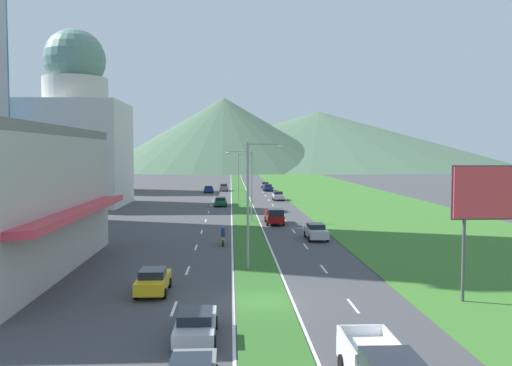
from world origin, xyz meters
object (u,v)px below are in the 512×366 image
object	(u,v)px
car_2	(153,281)
car_6	(265,185)
billboard_roadside	(493,199)
pickup_truck_1	(275,216)
car_1	(196,324)
car_3	(268,188)
street_lamp_near	(252,197)
car_0	(224,187)
motorcycle_rider	(223,238)
street_lamp_mid	(249,180)
car_4	(278,196)
car_9	(209,189)
car_7	(316,231)
street_lamp_far	(240,174)
car_8	(221,202)

from	to	relation	value
car_2	car_6	size ratio (longest dim) A/B	0.97
billboard_roadside	pickup_truck_1	xyz separation A→B (m)	(-9.91, 33.65, -5.07)
car_1	pickup_truck_1	distance (m)	39.62
car_1	car_3	size ratio (longest dim) A/B	0.94
street_lamp_near	car_6	distance (m)	89.70
car_3	car_6	size ratio (longest dim) A/B	1.09
car_0	car_2	distance (m)	85.97
car_0	motorcycle_rider	distance (m)	69.30
pickup_truck_1	billboard_roadside	bearing A→B (deg)	16.41
street_lamp_mid	street_lamp_near	bearing A→B (deg)	-91.50
street_lamp_near	car_1	size ratio (longest dim) A/B	2.13
street_lamp_near	car_0	bearing A→B (deg)	92.22
street_lamp_mid	car_4	world-z (taller)	street_lamp_mid
pickup_truck_1	car_9	bearing A→B (deg)	-168.72
billboard_roadside	street_lamp_mid	bearing A→B (deg)	109.50
car_1	motorcycle_rider	world-z (taller)	motorcycle_rider
car_1	car_7	distance (m)	29.63
street_lamp_far	motorcycle_rider	distance (m)	44.86
street_lamp_far	car_8	xyz separation A→B (m)	(-3.39, -8.67, -4.18)
car_9	motorcycle_rider	bearing A→B (deg)	-176.46
car_2	car_8	distance (m)	52.63
car_7	car_8	distance (m)	34.53
car_1	street_lamp_near	bearing A→B (deg)	-12.50
car_7	car_3	bearing A→B (deg)	-179.86
billboard_roadside	car_8	xyz separation A→B (m)	(-16.89, 55.42, -5.30)
billboard_roadside	car_7	world-z (taller)	billboard_roadside
car_0	car_9	xyz separation A→B (m)	(-3.22, -4.57, -0.04)
car_4	motorcycle_rider	world-z (taller)	motorcycle_rider
car_9	motorcycle_rider	size ratio (longest dim) A/B	2.28
car_2	car_6	world-z (taller)	car_2
street_lamp_mid	car_6	size ratio (longest dim) A/B	2.06
billboard_roadside	car_0	bearing A→B (deg)	100.70
car_1	pickup_truck_1	xyz separation A→B (m)	(7.01, 39.00, 0.26)
street_lamp_mid	car_8	distance (m)	19.69
car_3	car_6	xyz separation A→B (m)	(0.05, 10.14, -0.04)
billboard_roadside	car_2	world-z (taller)	billboard_roadside
street_lamp_near	billboard_roadside	distance (m)	16.50
car_9	car_4	bearing A→B (deg)	-144.55
street_lamp_far	car_8	world-z (taller)	street_lamp_far
car_6	street_lamp_near	bearing A→B (deg)	-4.44
car_4	car_9	xyz separation A→B (m)	(-13.40, 18.83, -0.05)
street_lamp_far	car_6	world-z (taller)	street_lamp_far
car_1	pickup_truck_1	size ratio (longest dim) A/B	0.83
car_4	car_9	distance (m)	23.11
billboard_roadside	pickup_truck_1	size ratio (longest dim) A/B	1.49
pickup_truck_1	car_8	bearing A→B (deg)	-162.22
street_lamp_far	car_9	world-z (taller)	street_lamp_far
street_lamp_far	car_7	bearing A→B (deg)	-80.66
street_lamp_mid	car_7	size ratio (longest dim) A/B	1.92
car_4	pickup_truck_1	distance (m)	31.92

